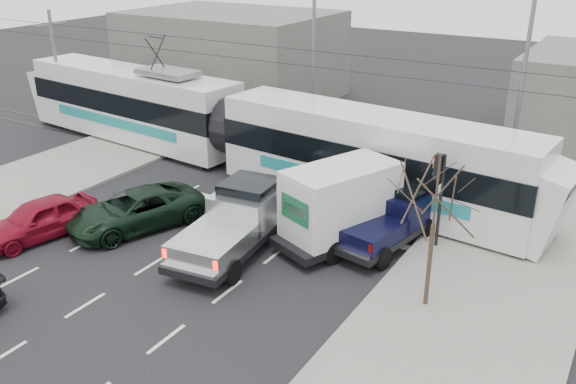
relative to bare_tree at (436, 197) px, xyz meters
The scene contains 15 objects.
ground 8.85m from the bare_tree, 161.79° to the right, with size 120.00×120.00×0.00m, color black.
sidewalk_right 4.69m from the bare_tree, 60.75° to the right, with size 6.00×60.00×0.15m, color gray.
rails 11.33m from the bare_tree, 135.38° to the left, with size 60.00×1.60×0.03m, color #33302D.
building_left 29.11m from the bare_tree, 137.92° to the left, with size 14.00×10.00×6.00m, color slate.
bare_tree is the anchor object (origin of this frame).
traffic_signal 4.28m from the bare_tree, 105.76° to the left, with size 0.44×0.44×3.60m.
street_lamp_near 11.58m from the bare_tree, 91.42° to the left, with size 2.38×0.25×9.00m.
street_lamp_far 17.97m from the bare_tree, 131.12° to the left, with size 2.38×0.25×9.00m.
catenary 10.68m from the bare_tree, 135.38° to the left, with size 60.00×0.20×7.00m.
tram 14.50m from the bare_tree, 150.02° to the left, with size 29.70×5.71×6.03m.
silver_pickup 7.83m from the bare_tree, behind, with size 2.94×6.71×2.36m.
box_truck 5.46m from the bare_tree, 144.16° to the left, with size 4.35×6.66×3.16m.
navy_pickup 5.27m from the bare_tree, 125.91° to the left, with size 2.79×5.46×2.19m.
green_car 12.31m from the bare_tree, behind, with size 2.52×5.46×1.52m, color black.
red_car 15.12m from the bare_tree, 168.25° to the right, with size 1.82×4.53×1.54m, color maroon.
Camera 1 is at (12.36, -13.75, 10.84)m, focal length 38.00 mm.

